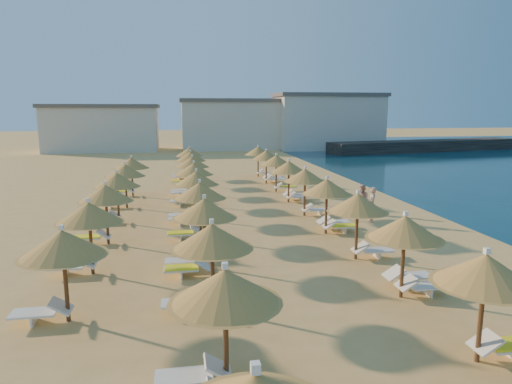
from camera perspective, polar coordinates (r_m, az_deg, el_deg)
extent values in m
plane|color=#E1AC62|center=(21.86, 1.68, -5.22)|extent=(220.00, 220.00, 0.00)
cube|color=black|center=(68.96, 20.48, 5.45)|extent=(30.19, 9.94, 1.50)
cube|color=beige|center=(68.22, -18.58, 7.41)|extent=(15.00, 8.00, 6.00)
cube|color=#59514C|center=(68.16, -18.74, 10.14)|extent=(15.60, 8.48, 0.50)
cube|color=beige|center=(68.13, -2.84, 8.27)|extent=(15.00, 8.00, 6.80)
cube|color=#59514C|center=(68.09, -2.87, 11.34)|extent=(15.60, 8.48, 0.50)
cube|color=beige|center=(68.99, 8.93, 8.51)|extent=(15.00, 8.00, 7.60)
cube|color=#59514C|center=(68.99, 9.03, 11.88)|extent=(15.60, 8.48, 0.50)
cylinder|color=brown|center=(12.14, 26.27, -13.97)|extent=(0.12, 0.12, 2.17)
cone|color=olive|center=(11.72, 26.74, -8.62)|extent=(2.24, 2.24, 0.72)
cone|color=olive|center=(11.82, 26.62, -10.00)|extent=(2.41, 2.41, 0.12)
cube|color=white|center=(11.60, 26.91, -6.59)|extent=(0.12, 0.12, 0.14)
cylinder|color=brown|center=(15.12, 17.86, -8.60)|extent=(0.12, 0.12, 2.17)
cone|color=olive|center=(14.79, 18.11, -4.21)|extent=(2.24, 2.24, 0.72)
cone|color=olive|center=(14.86, 18.05, -5.34)|extent=(2.41, 2.41, 0.12)
cube|color=white|center=(14.69, 18.21, -2.58)|extent=(0.12, 0.12, 0.14)
cylinder|color=brown|center=(18.40, 12.46, -4.96)|extent=(0.12, 0.12, 2.17)
cone|color=olive|center=(18.13, 12.61, -1.32)|extent=(2.24, 2.24, 0.72)
cone|color=olive|center=(18.19, 12.57, -2.25)|extent=(2.41, 2.41, 0.12)
cube|color=white|center=(18.05, 12.66, 0.03)|extent=(0.12, 0.12, 0.14)
cylinder|color=brown|center=(21.84, 8.77, -2.42)|extent=(0.12, 0.12, 2.17)
cone|color=olive|center=(21.61, 8.86, 0.67)|extent=(2.24, 2.24, 0.72)
cone|color=olive|center=(21.66, 8.83, -0.11)|extent=(2.41, 2.41, 0.12)
cube|color=white|center=(21.54, 8.89, 1.80)|extent=(0.12, 0.12, 0.14)
cylinder|color=brown|center=(25.38, 6.10, -0.57)|extent=(0.12, 0.12, 2.17)
cone|color=olive|center=(25.18, 6.16, 2.10)|extent=(2.24, 2.24, 0.72)
cone|color=olive|center=(25.23, 6.14, 1.43)|extent=(2.41, 2.41, 0.12)
cube|color=white|center=(25.12, 6.17, 3.08)|extent=(0.12, 0.12, 0.14)
cylinder|color=brown|center=(28.98, 4.10, 0.83)|extent=(0.12, 0.12, 2.17)
cone|color=olive|center=(28.80, 4.13, 3.17)|extent=(2.24, 2.24, 0.72)
cone|color=olive|center=(28.84, 4.12, 2.58)|extent=(2.41, 2.41, 0.12)
cube|color=white|center=(28.75, 4.14, 4.02)|extent=(0.12, 0.12, 0.14)
cylinder|color=brown|center=(32.62, 2.53, 1.91)|extent=(0.12, 0.12, 2.17)
cone|color=olive|center=(32.46, 2.55, 4.00)|extent=(2.24, 2.24, 0.72)
cone|color=olive|center=(32.50, 2.54, 3.47)|extent=(2.41, 2.41, 0.12)
cube|color=white|center=(32.42, 2.56, 4.76)|extent=(0.12, 0.12, 0.14)
cylinder|color=brown|center=(36.29, 1.28, 2.78)|extent=(0.12, 0.12, 2.17)
cone|color=olive|center=(36.15, 1.29, 4.66)|extent=(2.24, 2.24, 0.72)
cone|color=olive|center=(36.18, 1.29, 4.18)|extent=(2.41, 2.41, 0.12)
cube|color=white|center=(36.11, 1.29, 5.34)|extent=(0.12, 0.12, 0.14)
cylinder|color=brown|center=(39.98, 0.26, 3.48)|extent=(0.12, 0.12, 2.17)
cone|color=olive|center=(39.85, 0.26, 5.19)|extent=(2.24, 2.24, 0.72)
cone|color=olive|center=(39.88, 0.26, 4.76)|extent=(2.41, 2.41, 0.12)
cube|color=white|center=(39.81, 0.26, 5.81)|extent=(0.12, 0.12, 0.14)
cube|color=white|center=(6.04, -0.07, -21.14)|extent=(0.12, 0.12, 0.14)
cylinder|color=brown|center=(10.11, -3.79, -17.92)|extent=(0.12, 0.12, 2.17)
cone|color=olive|center=(9.60, -3.88, -11.62)|extent=(2.24, 2.24, 0.72)
cone|color=olive|center=(9.71, -3.85, -13.27)|extent=(2.41, 2.41, 0.12)
cube|color=white|center=(9.45, -3.91, -9.19)|extent=(0.12, 0.12, 0.14)
cylinder|color=brown|center=(13.54, -5.45, -10.38)|extent=(0.12, 0.12, 2.17)
cone|color=olive|center=(13.17, -5.54, -5.51)|extent=(2.24, 2.24, 0.72)
cone|color=olive|center=(13.25, -5.51, -6.76)|extent=(2.41, 2.41, 0.12)
cube|color=white|center=(13.06, -5.57, -3.69)|extent=(0.12, 0.12, 0.14)
cylinder|color=brown|center=(17.13, -6.38, -5.93)|extent=(0.12, 0.12, 2.17)
cone|color=olive|center=(16.83, -6.46, -2.02)|extent=(2.24, 2.24, 0.72)
cone|color=olive|center=(16.90, -6.44, -3.02)|extent=(2.41, 2.41, 0.12)
cube|color=white|center=(16.74, -6.49, -0.58)|extent=(0.12, 0.12, 0.14)
cylinder|color=brown|center=(20.78, -6.98, -3.03)|extent=(0.12, 0.12, 2.17)
cone|color=olive|center=(20.54, -7.06, 0.21)|extent=(2.24, 2.24, 0.72)
cone|color=olive|center=(20.59, -7.04, -0.61)|extent=(2.41, 2.41, 0.12)
cube|color=white|center=(20.47, -7.08, 1.40)|extent=(0.12, 0.12, 0.14)
cylinder|color=brown|center=(24.47, -7.40, -1.01)|extent=(0.12, 0.12, 2.17)
cone|color=olive|center=(24.27, -7.47, 1.76)|extent=(2.24, 2.24, 0.72)
cone|color=olive|center=(24.31, -7.45, 1.06)|extent=(2.41, 2.41, 0.12)
cube|color=white|center=(24.21, -7.49, 2.77)|extent=(0.12, 0.12, 0.14)
cylinder|color=brown|center=(28.19, -7.71, 0.49)|extent=(0.12, 0.12, 2.17)
cone|color=olive|center=(28.01, -7.77, 2.90)|extent=(2.24, 2.24, 0.72)
cone|color=olive|center=(28.05, -7.75, 2.29)|extent=(2.41, 2.41, 0.12)
cube|color=white|center=(27.96, -7.79, 3.78)|extent=(0.12, 0.12, 0.14)
cylinder|color=brown|center=(31.92, -7.94, 1.64)|extent=(0.12, 0.12, 2.17)
cone|color=olive|center=(31.76, -8.00, 3.77)|extent=(2.24, 2.24, 0.72)
cone|color=olive|center=(31.79, -7.98, 3.23)|extent=(2.41, 2.41, 0.12)
cube|color=white|center=(31.71, -8.02, 4.54)|extent=(0.12, 0.12, 0.14)
cylinder|color=brown|center=(35.66, -8.13, 2.54)|extent=(0.12, 0.12, 2.17)
cone|color=olive|center=(35.52, -8.18, 4.45)|extent=(2.24, 2.24, 0.72)
cone|color=olive|center=(35.55, -8.17, 3.97)|extent=(2.41, 2.41, 0.12)
cube|color=white|center=(35.48, -8.20, 5.14)|extent=(0.12, 0.12, 0.14)
cylinder|color=brown|center=(39.41, -8.28, 3.27)|extent=(0.12, 0.12, 2.17)
cone|color=olive|center=(39.28, -8.33, 5.00)|extent=(2.24, 2.24, 0.72)
cone|color=olive|center=(39.31, -8.32, 4.57)|extent=(2.41, 2.41, 0.12)
cube|color=white|center=(39.24, -8.34, 5.63)|extent=(0.12, 0.12, 0.14)
cylinder|color=brown|center=(13.89, -22.67, -10.62)|extent=(0.12, 0.12, 2.17)
cone|color=olive|center=(13.53, -23.02, -5.88)|extent=(2.24, 2.24, 0.72)
cone|color=olive|center=(13.61, -22.93, -7.10)|extent=(2.41, 2.41, 0.12)
cube|color=white|center=(13.42, -23.15, -4.10)|extent=(0.12, 0.12, 0.14)
cylinder|color=brown|center=(17.40, -19.91, -6.24)|extent=(0.12, 0.12, 2.17)
cone|color=olive|center=(17.11, -20.15, -2.39)|extent=(2.24, 2.24, 0.72)
cone|color=olive|center=(17.18, -20.09, -3.37)|extent=(2.41, 2.41, 0.12)
cube|color=white|center=(17.03, -20.24, -0.98)|extent=(0.12, 0.12, 0.14)
cylinder|color=brown|center=(21.01, -18.11, -3.33)|extent=(0.12, 0.12, 2.17)
cone|color=olive|center=(20.77, -18.30, -0.12)|extent=(2.24, 2.24, 0.72)
cone|color=olive|center=(20.82, -18.25, -0.94)|extent=(2.41, 2.41, 0.12)
cube|color=white|center=(20.70, -18.36, 1.05)|extent=(0.12, 0.12, 0.14)
cylinder|color=brown|center=(24.66, -16.85, -1.28)|extent=(0.12, 0.12, 2.17)
cone|color=olive|center=(24.46, -17.00, 1.46)|extent=(2.24, 2.24, 0.72)
cone|color=olive|center=(24.51, -16.96, 0.77)|extent=(2.41, 2.41, 0.12)
cube|color=white|center=(24.40, -17.05, 2.47)|extent=(0.12, 0.12, 0.14)
cylinder|color=brown|center=(28.35, -15.92, 0.24)|extent=(0.12, 0.12, 2.17)
cone|color=olive|center=(28.18, -16.04, 2.63)|extent=(2.24, 2.24, 0.72)
cone|color=olive|center=(28.22, -16.01, 2.03)|extent=(2.41, 2.41, 0.12)
cube|color=white|center=(28.13, -16.08, 3.51)|extent=(0.12, 0.12, 0.14)
cylinder|color=brown|center=(32.07, -15.20, 1.41)|extent=(0.12, 0.12, 2.17)
cone|color=olive|center=(31.91, -15.31, 3.53)|extent=(2.24, 2.24, 0.72)
cone|color=olive|center=(31.94, -15.28, 2.99)|extent=(2.41, 2.41, 0.12)
cube|color=white|center=(31.86, -15.34, 4.30)|extent=(0.12, 0.12, 0.14)
cube|color=white|center=(12.97, 29.35, -16.37)|extent=(1.21, 0.65, 0.06)
cube|color=white|center=(13.04, 29.29, -17.00)|extent=(0.06, 0.59, 0.32)
cube|color=white|center=(12.50, 26.72, -16.46)|extent=(0.58, 0.65, 0.40)
cube|color=#F4F71A|center=(12.95, 29.37, -16.15)|extent=(1.16, 0.60, 0.05)
cube|color=white|center=(10.45, -9.03, -21.83)|extent=(1.21, 0.65, 0.06)
cube|color=white|center=(10.54, -9.00, -22.57)|extent=(0.06, 0.59, 0.32)
cube|color=white|center=(10.40, -4.79, -21.00)|extent=(0.58, 0.65, 0.40)
cube|color=white|center=(15.80, 20.66, -10.90)|extent=(1.21, 0.65, 0.06)
cube|color=white|center=(15.86, 20.62, -11.44)|extent=(0.06, 0.59, 0.32)
cube|color=white|center=(15.41, 18.33, -10.73)|extent=(0.58, 0.65, 0.40)
cube|color=white|center=(16.53, 19.08, -9.85)|extent=(1.21, 0.65, 0.06)
cube|color=white|center=(16.58, 19.05, -10.37)|extent=(0.06, 0.59, 0.32)
cube|color=white|center=(16.16, 16.83, -9.66)|extent=(0.58, 0.65, 0.40)
cube|color=white|center=(13.81, -9.22, -13.48)|extent=(1.21, 0.65, 0.06)
cube|color=white|center=(13.87, -9.20, -14.08)|extent=(0.06, 0.59, 0.32)
cube|color=white|center=(13.77, -6.16, -12.84)|extent=(0.58, 0.65, 0.40)
cube|color=white|center=(18.96, 14.92, -7.02)|extent=(1.21, 0.65, 0.06)
cube|color=white|center=(19.01, 14.89, -7.48)|extent=(0.06, 0.59, 0.32)
cube|color=white|center=(18.64, 12.90, -6.78)|extent=(0.58, 0.65, 0.40)
cube|color=white|center=(17.33, -9.33, -8.45)|extent=(1.21, 0.65, 0.06)
cube|color=white|center=(17.39, -9.32, -8.95)|extent=(0.06, 0.59, 0.32)
cube|color=white|center=(17.30, -6.93, -7.93)|extent=(0.58, 0.65, 0.40)
cube|color=white|center=(16.48, -9.31, -9.45)|extent=(1.21, 0.65, 0.06)
cube|color=white|center=(16.54, -9.30, -9.97)|extent=(0.06, 0.59, 0.32)
cube|color=white|center=(16.45, -6.78, -8.91)|extent=(0.58, 0.65, 0.40)
cube|color=#F4F71A|center=(16.47, -9.32, -9.27)|extent=(1.16, 0.60, 0.05)
cube|color=white|center=(22.31, 10.92, -4.23)|extent=(1.21, 0.65, 0.06)
cube|color=white|center=(22.36, 10.90, -4.63)|extent=(0.06, 0.59, 0.32)
cube|color=white|center=(22.04, 9.17, -3.98)|extent=(0.58, 0.65, 0.40)
cube|color=#F4F71A|center=(22.30, 10.92, -4.09)|extent=(1.16, 0.60, 0.05)
cube|color=white|center=(23.13, 10.14, -3.69)|extent=(1.21, 0.65, 0.06)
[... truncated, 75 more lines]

